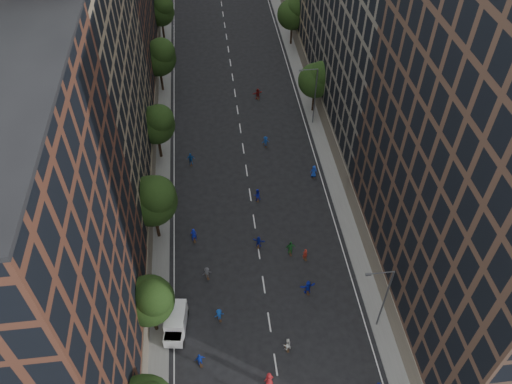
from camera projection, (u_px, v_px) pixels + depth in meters
ground at (244, 151)px, 68.49m from camera, size 240.00×240.00×0.00m
sidewalk_left at (157, 123)px, 72.70m from camera, size 4.00×105.00×0.15m
sidewalk_right at (318, 112)px, 74.63m from camera, size 4.00×105.00×0.15m
bldg_left_a at (18, 273)px, 36.05m from camera, size 14.00×22.00×30.00m
bldg_left_b at (62, 71)px, 51.36m from camera, size 14.00×26.00×34.00m
bldg_left_c at (94, 1)px, 69.54m from camera, size 14.00×20.00×28.00m
bldg_right_a at (507, 165)px, 39.77m from camera, size 14.00×30.00×36.00m
bldg_right_b at (392, 16)px, 61.06m from camera, size 14.00×28.00×33.00m
tree_left_1 at (150, 300)px, 45.42m from camera, size 4.80×4.80×8.21m
tree_left_2 at (153, 199)px, 53.20m from camera, size 5.60×5.60×9.45m
tree_left_3 at (157, 123)px, 63.36m from camera, size 5.00×5.00×8.58m
tree_left_4 at (159, 56)px, 74.31m from camera, size 5.40×5.40×9.08m
tree_left_5 at (161, 10)px, 85.77m from camera, size 4.80×4.80×8.33m
tree_right_a at (317, 79)px, 70.87m from camera, size 5.00×5.00×8.39m
tree_right_b at (294, 13)px, 84.59m from camera, size 5.20×5.20×8.83m
streetlamp_near at (383, 296)px, 46.12m from camera, size 2.64×0.22×9.06m
streetlamp_far at (314, 93)px, 69.13m from camera, size 2.64×0.22×9.06m
cargo_van at (176, 323)px, 48.62m from camera, size 2.56×4.49×2.27m
skater_3 at (219, 315)px, 49.73m from camera, size 1.09×0.81×1.51m
skater_4 at (200, 360)px, 46.33m from camera, size 1.06×0.64×1.69m
skater_5 at (308, 287)px, 51.84m from camera, size 1.73×0.78×1.80m
skater_6 at (269, 379)px, 44.91m from camera, size 1.03×0.79×1.87m
skater_7 at (305, 254)px, 55.03m from camera, size 0.64×0.50×1.56m
skater_8 at (287, 345)px, 47.40m from camera, size 0.92×0.79×1.66m
skater_9 at (207, 273)px, 53.27m from camera, size 1.10×0.81×1.53m
skater_10 at (291, 248)px, 55.40m from camera, size 1.13×0.48×1.92m
skater_11 at (259, 242)px, 56.27m from camera, size 1.47×0.93×1.52m
skater_12 at (314, 172)px, 64.22m from camera, size 0.89×0.60×1.78m
skater_13 at (194, 235)px, 56.70m from camera, size 0.77×0.57×1.94m
skater_14 at (257, 195)px, 61.29m from camera, size 0.92×0.76×1.73m
skater_15 at (265, 142)px, 68.66m from camera, size 1.08×0.73×1.54m
skater_16 at (191, 159)px, 65.87m from camera, size 1.09×0.49×1.83m
skater_17 at (258, 94)px, 76.51m from camera, size 1.70×1.01×1.74m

